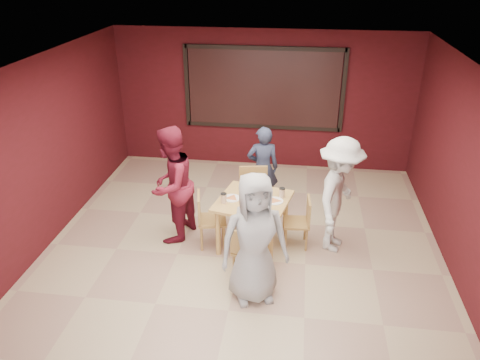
# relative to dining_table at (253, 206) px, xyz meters

# --- Properties ---
(floor) EXTENTS (7.00, 7.00, 0.00)m
(floor) POSITION_rel_dining_table_xyz_m (-0.14, -0.39, -0.70)
(floor) COLOR tan
(floor) RESTS_ON ground
(window_blinds) EXTENTS (3.00, 0.02, 1.50)m
(window_blinds) POSITION_rel_dining_table_xyz_m (-0.14, 3.06, 0.95)
(window_blinds) COLOR black
(dining_table) EXTENTS (1.20, 1.20, 0.95)m
(dining_table) POSITION_rel_dining_table_xyz_m (0.00, 0.00, 0.00)
(dining_table) COLOR #D7AC58
(dining_table) RESTS_ON floor
(chair_front) EXTENTS (0.48, 0.48, 0.79)m
(chair_front) POSITION_rel_dining_table_xyz_m (0.00, -0.79, -0.25)
(chair_front) COLOR #A2743F
(chair_front) RESTS_ON floor
(chair_back) EXTENTS (0.53, 0.53, 0.96)m
(chair_back) POSITION_rel_dining_table_xyz_m (-0.07, 0.71, -0.15)
(chair_back) COLOR #A2743F
(chair_back) RESTS_ON floor
(chair_left) EXTENTS (0.50, 0.50, 0.87)m
(chair_left) POSITION_rel_dining_table_xyz_m (-0.69, -0.07, -0.20)
(chair_left) COLOR #A2743F
(chair_left) RESTS_ON floor
(chair_right) EXTENTS (0.42, 0.42, 0.80)m
(chair_right) POSITION_rel_dining_table_xyz_m (0.72, 0.11, -0.24)
(chair_right) COLOR #A2743F
(chair_right) RESTS_ON floor
(diner_front) EXTENTS (1.01, 0.82, 1.78)m
(diner_front) POSITION_rel_dining_table_xyz_m (0.15, -1.17, 0.19)
(diner_front) COLOR #9C9C9C
(diner_front) RESTS_ON floor
(diner_back) EXTENTS (0.61, 0.46, 1.51)m
(diner_back) POSITION_rel_dining_table_xyz_m (0.03, 1.23, 0.06)
(diner_back) COLOR #2D3550
(diner_back) RESTS_ON floor
(diner_left) EXTENTS (0.91, 1.05, 1.84)m
(diner_left) POSITION_rel_dining_table_xyz_m (-1.26, 0.08, 0.22)
(diner_left) COLOR maroon
(diner_left) RESTS_ON floor
(diner_right) EXTENTS (0.97, 1.30, 1.79)m
(diner_right) POSITION_rel_dining_table_xyz_m (1.25, 0.13, 0.20)
(diner_right) COLOR silver
(diner_right) RESTS_ON floor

